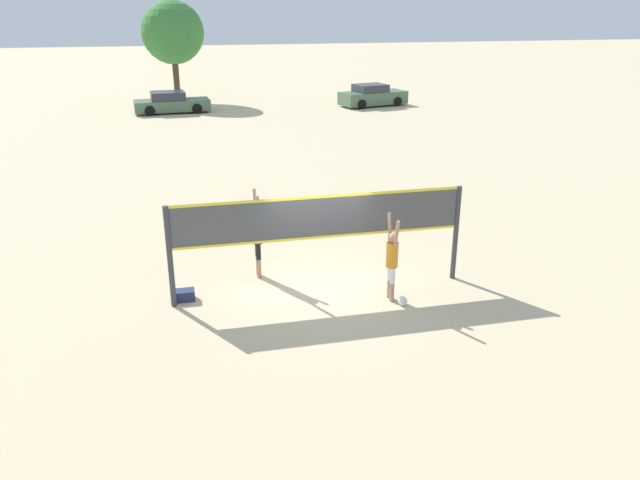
{
  "coord_description": "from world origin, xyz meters",
  "views": [
    {
      "loc": [
        -3.18,
        -13.59,
        6.65
      ],
      "look_at": [
        0.0,
        0.0,
        1.35
      ],
      "focal_mm": 35.0,
      "sensor_mm": 36.0,
      "label": 1
    }
  ],
  "objects": [
    {
      "name": "ground_plane",
      "position": [
        0.0,
        0.0,
        0.0
      ],
      "size": [
        200.0,
        200.0,
        0.0
      ],
      "primitive_type": "plane",
      "color": "beige"
    },
    {
      "name": "volleyball_net",
      "position": [
        0.0,
        0.0,
        1.7
      ],
      "size": [
        7.18,
        0.13,
        2.46
      ],
      "color": "#38383D",
      "rests_on": "ground_plane"
    },
    {
      "name": "player_spiker",
      "position": [
        1.54,
        -0.83,
        1.1
      ],
      "size": [
        0.28,
        0.7,
        2.1
      ],
      "rotation": [
        0.0,
        0.0,
        1.57
      ],
      "color": "tan",
      "rests_on": "ground_plane"
    },
    {
      "name": "player_blocker",
      "position": [
        -1.35,
        1.24,
        1.21
      ],
      "size": [
        0.28,
        0.72,
        2.28
      ],
      "rotation": [
        0.0,
        0.0,
        -1.57
      ],
      "color": "tan",
      "rests_on": "ground_plane"
    },
    {
      "name": "volleyball",
      "position": [
        1.72,
        -1.19,
        0.11
      ],
      "size": [
        0.22,
        0.22,
        0.22
      ],
      "color": "white",
      "rests_on": "ground_plane"
    },
    {
      "name": "gear_bag",
      "position": [
        -3.27,
        0.25,
        0.13
      ],
      "size": [
        0.47,
        0.32,
        0.26
      ],
      "color": "navy",
      "rests_on": "ground_plane"
    },
    {
      "name": "parked_car_near",
      "position": [
        -3.27,
        28.56,
        0.61
      ],
      "size": [
        4.91,
        2.29,
        1.35
      ],
      "rotation": [
        0.0,
        0.0,
        0.08
      ],
      "color": "#4C6B4C",
      "rests_on": "ground_plane"
    },
    {
      "name": "parked_car_mid",
      "position": [
        10.37,
        28.33,
        0.67
      ],
      "size": [
        4.94,
        2.91,
        1.48
      ],
      "rotation": [
        0.0,
        0.0,
        0.24
      ],
      "color": "#4C6B4C",
      "rests_on": "ground_plane"
    },
    {
      "name": "tree_left_cluster",
      "position": [
        -2.77,
        33.52,
        4.76
      ],
      "size": [
        4.35,
        4.35,
        6.96
      ],
      "color": "#4C3823",
      "rests_on": "ground_plane"
    }
  ]
}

